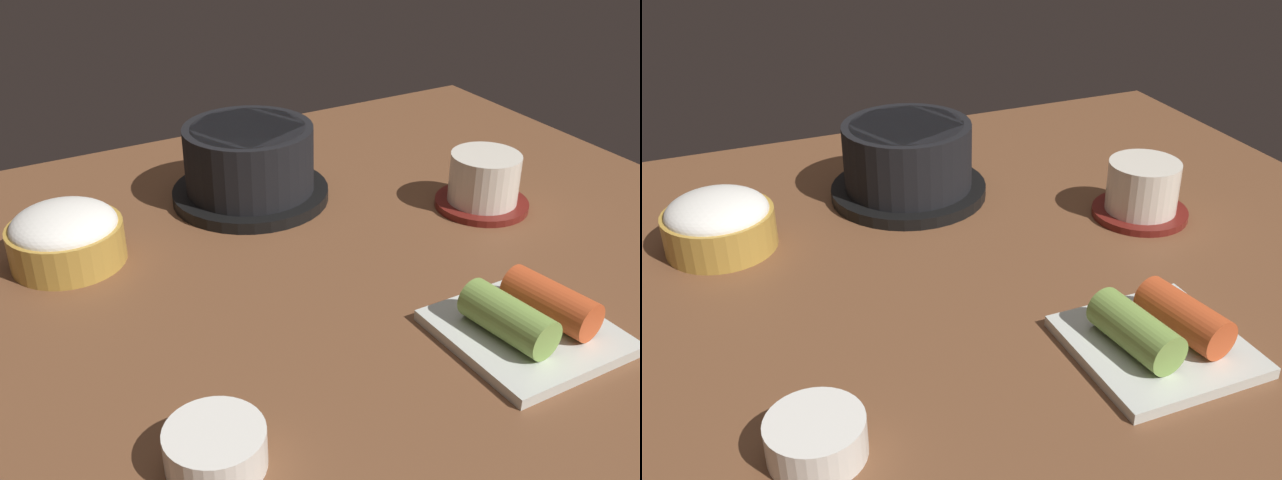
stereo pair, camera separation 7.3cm
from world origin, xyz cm
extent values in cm
cube|color=brown|center=(0.00, 0.00, 1.00)|extent=(100.00, 76.00, 2.00)
cylinder|color=black|center=(2.64, 15.37, 2.67)|extent=(17.96, 17.96, 1.34)
cylinder|color=black|center=(2.64, 15.37, 7.04)|extent=(14.64, 14.64, 7.40)
cylinder|color=#D15619|center=(2.64, 15.37, 10.44)|extent=(12.88, 12.88, 0.60)
cylinder|color=#B78C38|center=(-19.09, 11.23, 4.00)|extent=(11.18, 11.18, 4.01)
ellipsoid|color=white|center=(-19.09, 11.23, 6.01)|extent=(10.29, 10.29, 3.91)
cylinder|color=maroon|center=(24.46, 0.50, 2.40)|extent=(10.52, 10.52, 0.80)
cylinder|color=silver|center=(24.46, 0.50, 5.58)|extent=(7.79, 7.79, 5.55)
cylinder|color=#C6D18C|center=(24.46, 0.50, 8.05)|extent=(6.62, 6.62, 0.40)
cube|color=silver|center=(11.47, -20.67, 2.50)|extent=(13.50, 13.50, 1.00)
cylinder|color=#7A9E47|center=(9.11, -20.67, 4.75)|extent=(4.43, 8.45, 3.51)
cylinder|color=#C64C23|center=(13.83, -20.67, 4.75)|extent=(4.73, 8.55, 3.51)
cylinder|color=white|center=(-16.97, -21.22, 3.51)|extent=(7.01, 7.01, 3.02)
cylinder|color=brown|center=(-16.97, -21.22, 4.72)|extent=(5.75, 5.75, 0.50)
camera|label=1|loc=(-29.32, -57.23, 40.25)|focal=42.35mm
camera|label=2|loc=(-22.82, -60.44, 40.25)|focal=42.35mm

